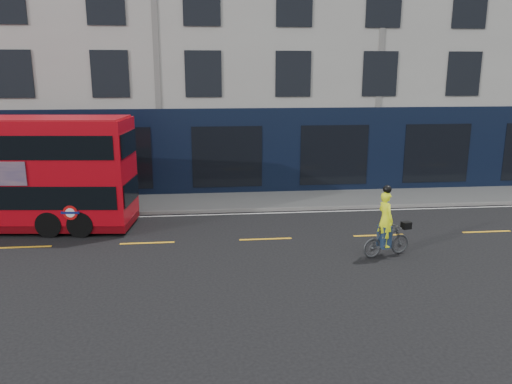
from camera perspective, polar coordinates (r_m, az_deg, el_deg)
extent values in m
plane|color=black|center=(15.79, -12.92, -7.51)|extent=(120.00, 120.00, 0.00)
cube|color=gray|center=(21.93, -10.93, -1.28)|extent=(60.00, 3.00, 0.12)
cube|color=gray|center=(20.49, -11.29, -2.34)|extent=(60.00, 0.12, 0.13)
cube|color=#B5B3AA|center=(27.77, -10.47, 17.30)|extent=(50.00, 10.00, 15.00)
cube|color=black|center=(22.98, -10.84, 4.34)|extent=(50.00, 0.08, 4.00)
cube|color=silver|center=(20.22, -11.35, -2.74)|extent=(58.00, 0.10, 0.01)
cube|color=black|center=(18.58, -14.07, 0.15)|extent=(0.24, 2.03, 0.82)
cube|color=black|center=(18.27, -14.38, 5.41)|extent=(0.24, 2.03, 0.82)
cylinder|color=red|center=(18.17, -20.47, -2.24)|extent=(0.51, 0.07, 0.51)
cylinder|color=white|center=(18.16, -20.47, -2.24)|extent=(0.33, 0.05, 0.33)
cube|color=#0C1459|center=(18.16, -20.48, -2.24)|extent=(0.63, 0.08, 0.08)
cylinder|color=black|center=(19.25, -18.42, -2.61)|extent=(1.13, 2.40, 0.91)
cylinder|color=black|center=(19.62, -21.45, -2.56)|extent=(1.13, 2.40, 0.91)
imported|color=#46484B|center=(16.03, 14.71, -5.40)|extent=(1.72, 0.89, 1.00)
imported|color=#EBFC17|center=(15.76, 14.57, -3.02)|extent=(0.56, 0.71, 1.71)
cube|color=black|center=(16.31, 16.79, -3.67)|extent=(0.33, 0.28, 0.22)
cube|color=#1D304E|center=(15.93, 14.45, -4.95)|extent=(0.39, 0.44, 0.69)
sphere|color=black|center=(15.53, 14.77, 0.30)|extent=(0.26, 0.26, 0.26)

